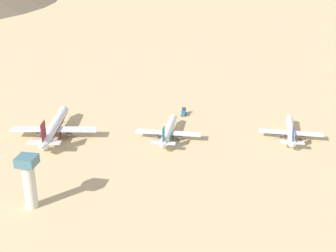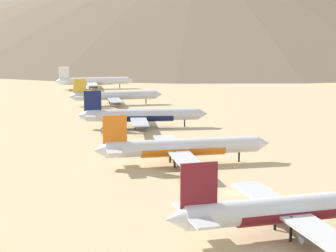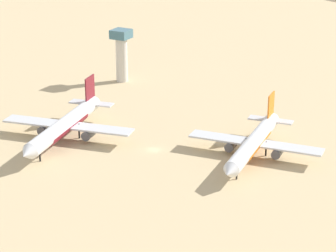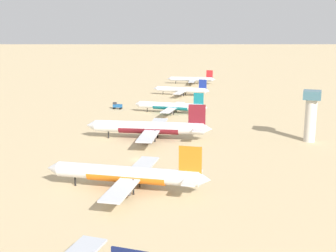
{
  "view_description": "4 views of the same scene",
  "coord_description": "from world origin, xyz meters",
  "px_view_note": "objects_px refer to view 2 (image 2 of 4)",
  "views": [
    {
      "loc": [
        -209.33,
        -129.8,
        101.93
      ],
      "look_at": [
        21.37,
        -86.12,
        3.77
      ],
      "focal_mm": 51.85,
      "sensor_mm": 36.0,
      "label": 1
    },
    {
      "loc": [
        -32.43,
        -144.19,
        43.26
      ],
      "look_at": [
        -8.34,
        70.17,
        3.96
      ],
      "focal_mm": 67.38,
      "sensor_mm": 36.0,
      "label": 2
    },
    {
      "loc": [
        178.15,
        98.08,
        84.31
      ],
      "look_at": [
        -4.91,
        2.55,
        6.9
      ],
      "focal_mm": 74.45,
      "sensor_mm": 36.0,
      "label": 3
    },
    {
      "loc": [
        -61.42,
        153.07,
        50.34
      ],
      "look_at": [
        1.28,
        -41.07,
        3.84
      ],
      "focal_mm": 49.68,
      "sensor_mm": 36.0,
      "label": 4
    }
  ],
  "objects_px": {
    "parked_jet_4": "(181,148)",
    "parked_jet_7": "(93,81)",
    "parked_jet_5": "(141,115)",
    "parked_jet_3": "(297,209)",
    "parked_jet_6": "(115,96)"
  },
  "relations": [
    {
      "from": "parked_jet_6",
      "to": "parked_jet_7",
      "type": "relative_size",
      "value": 0.99
    },
    {
      "from": "parked_jet_7",
      "to": "parked_jet_5",
      "type": "bearing_deg",
      "value": -81.57
    },
    {
      "from": "parked_jet_4",
      "to": "parked_jet_7",
      "type": "distance_m",
      "value": 185.64
    },
    {
      "from": "parked_jet_4",
      "to": "parked_jet_7",
      "type": "height_order",
      "value": "parked_jet_4"
    },
    {
      "from": "parked_jet_3",
      "to": "parked_jet_5",
      "type": "distance_m",
      "value": 120.97
    },
    {
      "from": "parked_jet_3",
      "to": "parked_jet_4",
      "type": "height_order",
      "value": "parked_jet_3"
    },
    {
      "from": "parked_jet_3",
      "to": "parked_jet_4",
      "type": "bearing_deg",
      "value": 103.93
    },
    {
      "from": "parked_jet_3",
      "to": "parked_jet_6",
      "type": "xyz_separation_m",
      "value": [
        -30.39,
        179.06,
        -0.98
      ]
    },
    {
      "from": "parked_jet_7",
      "to": "parked_jet_6",
      "type": "bearing_deg",
      "value": -81.06
    },
    {
      "from": "parked_jet_4",
      "to": "parked_jet_3",
      "type": "bearing_deg",
      "value": -76.07
    },
    {
      "from": "parked_jet_3",
      "to": "parked_jet_5",
      "type": "xyz_separation_m",
      "value": [
        -22.06,
        118.94,
        -0.55
      ]
    },
    {
      "from": "parked_jet_3",
      "to": "parked_jet_4",
      "type": "xyz_separation_m",
      "value": [
        -14.77,
        59.57,
        -0.32
      ]
    },
    {
      "from": "parked_jet_4",
      "to": "parked_jet_5",
      "type": "relative_size",
      "value": 1.05
    },
    {
      "from": "parked_jet_6",
      "to": "parked_jet_7",
      "type": "xyz_separation_m",
      "value": [
        -10.12,
        64.36,
        -0.01
      ]
    },
    {
      "from": "parked_jet_3",
      "to": "parked_jet_4",
      "type": "distance_m",
      "value": 61.38
    }
  ]
}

